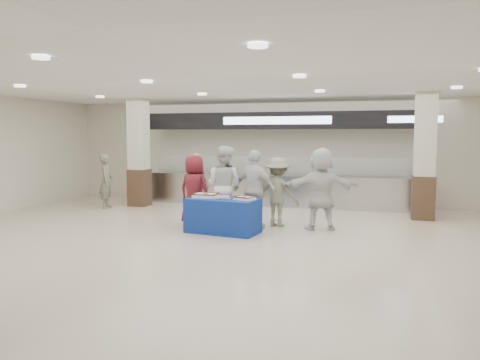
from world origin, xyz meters
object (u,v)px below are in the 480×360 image
(sheet_cake_left, at_px, (206,195))
(civilian_white, at_px, (321,189))
(soldier_a, at_px, (196,188))
(soldier_bg, at_px, (106,181))
(chef_tall, at_px, (224,186))
(chef_short, at_px, (255,189))
(sheet_cake_right, at_px, (245,198))
(display_table, at_px, (223,216))
(civilian_maroon, at_px, (194,190))
(cupcake_tray, at_px, (223,197))
(soldier_b, at_px, (278,192))

(sheet_cake_left, bearing_deg, civilian_white, 19.36)
(soldier_a, bearing_deg, soldier_bg, -37.90)
(sheet_cake_left, height_order, chef_tall, chef_tall)
(soldier_a, distance_m, chef_short, 1.55)
(sheet_cake_right, xyz_separation_m, soldier_a, (-1.47, 0.92, 0.06))
(display_table, xyz_separation_m, chef_short, (0.55, 0.64, 0.52))
(civilian_maroon, height_order, soldier_bg, civilian_maroon)
(civilian_maroon, distance_m, chef_short, 1.49)
(sheet_cake_left, height_order, cupcake_tray, sheet_cake_left)
(display_table, relative_size, chef_tall, 0.82)
(civilian_maroon, relative_size, soldier_b, 1.04)
(chef_short, xyz_separation_m, civilian_white, (1.46, 0.30, 0.03))
(sheet_cake_left, distance_m, civilian_maroon, 0.77)
(chef_tall, xyz_separation_m, soldier_bg, (-4.15, 1.63, -0.15))
(sheet_cake_left, distance_m, civilian_white, 2.59)
(chef_short, bearing_deg, cupcake_tray, 64.39)
(display_table, distance_m, soldier_bg, 4.92)
(chef_short, distance_m, soldier_b, 0.62)
(sheet_cake_right, relative_size, soldier_b, 0.30)
(display_table, distance_m, cupcake_tray, 0.40)
(display_table, distance_m, soldier_a, 1.41)
(civilian_maroon, bearing_deg, display_table, 158.33)
(display_table, xyz_separation_m, soldier_a, (-0.98, 0.89, 0.48))
(soldier_a, bearing_deg, cupcake_tray, 122.71)
(display_table, bearing_deg, civilian_white, 32.99)
(sheet_cake_right, relative_size, chef_short, 0.27)
(cupcake_tray, bearing_deg, sheet_cake_right, -5.64)
(display_table, height_order, sheet_cake_left, sheet_cake_left)
(sheet_cake_left, height_order, soldier_b, soldier_b)
(civilian_maroon, bearing_deg, sheet_cake_right, 168.12)
(civilian_white, bearing_deg, soldier_a, -14.27)
(cupcake_tray, height_order, civilian_white, civilian_white)
(sheet_cake_left, xyz_separation_m, civilian_white, (2.44, 0.86, 0.13))
(civilian_maroon, bearing_deg, chef_tall, -167.04)
(soldier_bg, bearing_deg, sheet_cake_left, -140.54)
(display_table, xyz_separation_m, cupcake_tray, (-0.01, 0.03, 0.40))
(sheet_cake_left, distance_m, soldier_b, 1.73)
(sheet_cake_right, xyz_separation_m, cupcake_tray, (-0.51, 0.05, -0.01))
(chef_short, bearing_deg, soldier_bg, -1.70)
(chef_short, bearing_deg, civilian_white, -151.31)
(sheet_cake_right, height_order, soldier_b, soldier_b)
(display_table, relative_size, chef_short, 0.86)
(sheet_cake_left, height_order, civilian_maroon, civilian_maroon)
(chef_short, height_order, soldier_bg, chef_short)
(cupcake_tray, relative_size, chef_tall, 0.21)
(chef_tall, relative_size, chef_short, 1.05)
(sheet_cake_left, xyz_separation_m, chef_tall, (0.24, 0.57, 0.14))
(cupcake_tray, xyz_separation_m, chef_short, (0.56, 0.61, 0.12))
(cupcake_tray, height_order, chef_tall, chef_tall)
(cupcake_tray, xyz_separation_m, civilian_white, (2.02, 0.92, 0.15))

